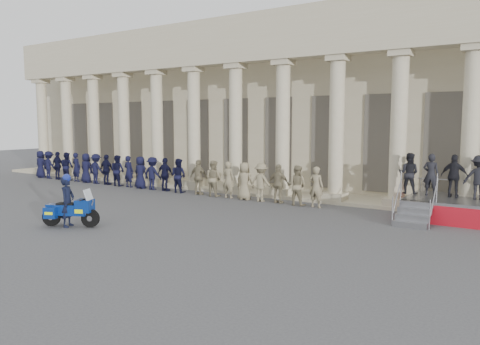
% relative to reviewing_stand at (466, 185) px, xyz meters
% --- Properties ---
extents(ground, '(90.00, 90.00, 0.00)m').
position_rel_reviewing_stand_xyz_m(ground, '(-9.15, -7.16, -1.28)').
color(ground, '#454548').
rests_on(ground, ground).
extents(building, '(40.00, 12.50, 9.00)m').
position_rel_reviewing_stand_xyz_m(building, '(-9.15, 7.58, 3.24)').
color(building, tan).
rests_on(building, ground).
extents(officer_rank, '(19.53, 0.64, 1.70)m').
position_rel_reviewing_stand_xyz_m(officer_rank, '(-15.19, -0.60, -0.43)').
color(officer_rank, black).
rests_on(officer_rank, ground).
extents(reviewing_stand, '(4.76, 3.76, 2.34)m').
position_rel_reviewing_stand_xyz_m(reviewing_stand, '(0.00, 0.00, 0.00)').
color(reviewing_stand, gray).
rests_on(reviewing_stand, ground).
extents(motorcycle, '(1.87, 1.24, 1.29)m').
position_rel_reviewing_stand_xyz_m(motorcycle, '(-10.91, -8.41, -0.73)').
color(motorcycle, black).
rests_on(motorcycle, ground).
extents(rider, '(0.63, 0.73, 1.79)m').
position_rel_reviewing_stand_xyz_m(rider, '(-11.00, -8.45, -0.40)').
color(rider, black).
rests_on(rider, ground).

